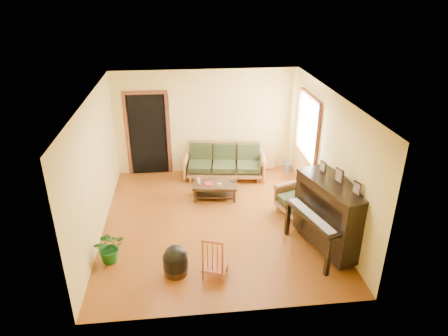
{
  "coord_description": "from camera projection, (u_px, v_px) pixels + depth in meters",
  "views": [
    {
      "loc": [
        -0.6,
        -6.93,
        4.45
      ],
      "look_at": [
        0.19,
        0.2,
        1.1
      ],
      "focal_mm": 32.0,
      "sensor_mm": 36.0,
      "label": 1
    }
  ],
  "objects": [
    {
      "name": "ceramic_crock",
      "position": [
        288.0,
        167.0,
        10.3
      ],
      "size": [
        0.22,
        0.22,
        0.22
      ],
      "primitive_type": "cylinder",
      "rotation": [
        0.0,
        0.0,
        -0.27
      ],
      "color": "#314793",
      "rests_on": "floor"
    },
    {
      "name": "potted_plant",
      "position": [
        110.0,
        247.0,
        6.9
      ],
      "size": [
        0.62,
        0.57,
        0.59
      ],
      "primitive_type": "imported",
      "rotation": [
        0.0,
        0.0,
        0.24
      ],
      "color": "#175118",
      "rests_on": "floor"
    },
    {
      "name": "book",
      "position": [
        206.0,
        184.0,
        8.87
      ],
      "size": [
        0.21,
        0.25,
        0.02
      ],
      "primitive_type": "imported",
      "rotation": [
        0.0,
        0.0,
        0.27
      ],
      "color": "maroon",
      "rests_on": "coffee_table"
    },
    {
      "name": "doorway",
      "position": [
        148.0,
        135.0,
        9.84
      ],
      "size": [
        1.08,
        0.16,
        2.05
      ],
      "primitive_type": "cube",
      "color": "black",
      "rests_on": "floor"
    },
    {
      "name": "sofa",
      "position": [
        224.0,
        162.0,
        9.84
      ],
      "size": [
        2.08,
        1.1,
        0.85
      ],
      "primitive_type": "cube",
      "rotation": [
        0.0,
        0.0,
        -0.14
      ],
      "color": "#8F5E34",
      "rests_on": "floor"
    },
    {
      "name": "candle",
      "position": [
        199.0,
        181.0,
        8.93
      ],
      "size": [
        0.08,
        0.08,
        0.12
      ],
      "primitive_type": "cylinder",
      "rotation": [
        0.0,
        0.0,
        0.28
      ],
      "color": "silver",
      "rests_on": "coffee_table"
    },
    {
      "name": "red_chair",
      "position": [
        215.0,
        256.0,
        6.49
      ],
      "size": [
        0.5,
        0.52,
        0.81
      ],
      "primitive_type": "cube",
      "rotation": [
        0.0,
        0.0,
        -0.36
      ],
      "color": "maroon",
      "rests_on": "floor"
    },
    {
      "name": "window",
      "position": [
        308.0,
        127.0,
        8.93
      ],
      "size": [
        0.12,
        1.36,
        1.46
      ],
      "primitive_type": "cube",
      "color": "white",
      "rests_on": "right_wall"
    },
    {
      "name": "coffee_table",
      "position": [
        215.0,
        191.0,
        9.0
      ],
      "size": [
        1.04,
        0.66,
        0.35
      ],
      "primitive_type": "cube",
      "rotation": [
        0.0,
        0.0,
        -0.14
      ],
      "color": "black",
      "rests_on": "floor"
    },
    {
      "name": "leaning_frame",
      "position": [
        267.0,
        159.0,
        10.35
      ],
      "size": [
        0.42,
        0.1,
        0.56
      ],
      "primitive_type": "cube",
      "rotation": [
        0.0,
        0.0,
        -0.03
      ],
      "color": "gold",
      "rests_on": "floor"
    },
    {
      "name": "footstool",
      "position": [
        176.0,
        264.0,
        6.63
      ],
      "size": [
        0.43,
        0.43,
        0.4
      ],
      "primitive_type": "cylinder",
      "rotation": [
        0.0,
        0.0,
        0.03
      ],
      "color": "black",
      "rests_on": "floor"
    },
    {
      "name": "remote",
      "position": [
        233.0,
        182.0,
        9.0
      ],
      "size": [
        0.14,
        0.07,
        0.01
      ],
      "primitive_type": "cube",
      "rotation": [
        0.0,
        0.0,
        -0.28
      ],
      "color": "black",
      "rests_on": "coffee_table"
    },
    {
      "name": "glass_jar",
      "position": [
        219.0,
        185.0,
        8.83
      ],
      "size": [
        0.11,
        0.11,
        0.05
      ],
      "primitive_type": "cylinder",
      "rotation": [
        0.0,
        0.0,
        -0.43
      ],
      "color": "silver",
      "rests_on": "coffee_table"
    },
    {
      "name": "floor",
      "position": [
        216.0,
        221.0,
        8.18
      ],
      "size": [
        5.0,
        5.0,
        0.0
      ],
      "primitive_type": "plane",
      "color": "#632E0D",
      "rests_on": "ground"
    },
    {
      "name": "piano",
      "position": [
        331.0,
        216.0,
        7.11
      ],
      "size": [
        1.27,
        1.69,
        1.33
      ],
      "primitive_type": "cube",
      "rotation": [
        0.0,
        0.0,
        0.28
      ],
      "color": "black",
      "rests_on": "floor"
    },
    {
      "name": "armchair",
      "position": [
        299.0,
        196.0,
        8.24
      ],
      "size": [
        1.05,
        1.08,
        0.86
      ],
      "primitive_type": "cube",
      "rotation": [
        0.0,
        0.0,
        0.34
      ],
      "color": "#8F5E34",
      "rests_on": "floor"
    }
  ]
}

